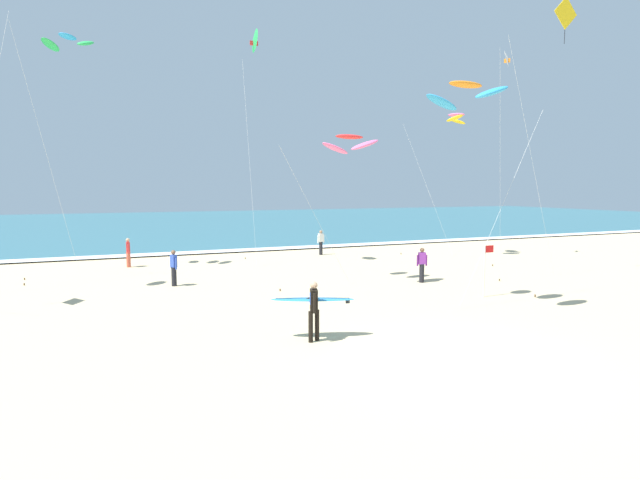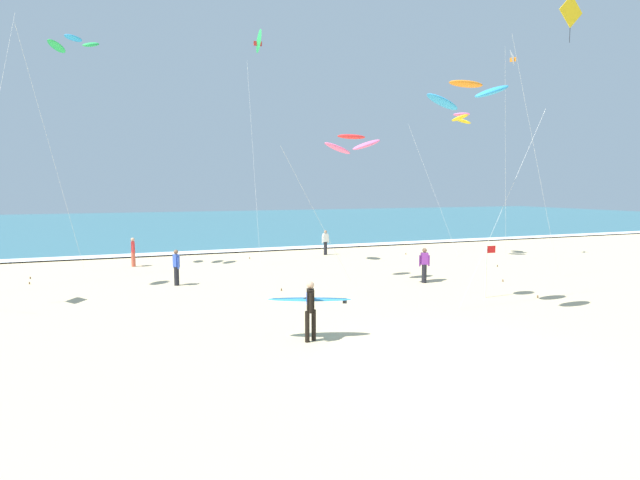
# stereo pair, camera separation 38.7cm
# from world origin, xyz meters

# --- Properties ---
(ground_plane) EXTENTS (160.00, 160.00, 0.00)m
(ground_plane) POSITION_xyz_m (0.00, 0.00, 0.00)
(ground_plane) COLOR #D1BA8E
(ocean_water) EXTENTS (160.00, 60.00, 0.08)m
(ocean_water) POSITION_xyz_m (0.00, 53.41, 0.04)
(ocean_water) COLOR #336B7A
(ocean_water) RESTS_ON ground
(shoreline_foam) EXTENTS (160.00, 1.60, 0.01)m
(shoreline_foam) POSITION_xyz_m (0.00, 23.71, 0.09)
(shoreline_foam) COLOR white
(shoreline_foam) RESTS_ON ocean_water
(surfer_lead) EXTENTS (2.44, 1.20, 1.71)m
(surfer_lead) POSITION_xyz_m (-2.70, 2.87, 1.05)
(surfer_lead) COLOR black
(surfer_lead) RESTS_ON ground
(kite_delta_ivory_near) EXTENTS (3.26, 2.93, 12.41)m
(kite_delta_ivory_near) POSITION_xyz_m (14.34, 14.16, 11.83)
(kite_delta_ivory_near) COLOR white
(kite_delta_ivory_near) RESTS_ON ground
(kite_arc_amber_mid) EXTENTS (4.97, 3.03, 7.90)m
(kite_arc_amber_mid) POSITION_xyz_m (3.49, 4.25, 7.50)
(kite_arc_amber_mid) COLOR #2D99DB
(kite_arc_amber_mid) RESTS_ON ground
(kite_arc_cobalt_far) EXTENTS (3.47, 4.65, 11.87)m
(kite_arc_cobalt_far) POSITION_xyz_m (-9.32, 18.88, 11.51)
(kite_arc_cobalt_far) COLOR green
(kite_arc_cobalt_far) RESTS_ON ground
(kite_delta_emerald_high) EXTENTS (0.44, 3.79, 12.61)m
(kite_delta_emerald_high) POSITION_xyz_m (-0.38, 16.74, 11.94)
(kite_delta_emerald_high) COLOR green
(kite_delta_emerald_high) RESTS_ON ground
(kite_arc_scarlet_low) EXTENTS (4.39, 3.04, 6.64)m
(kite_arc_scarlet_low) POSITION_xyz_m (2.08, 10.32, 6.24)
(kite_arc_scarlet_low) COLOR pink
(kite_arc_scarlet_low) RESTS_ON ground
(kite_arc_rose_distant) EXTENTS (3.56, 3.46, 8.83)m
(kite_arc_rose_distant) POSITION_xyz_m (12.04, 15.82, 8.51)
(kite_arc_rose_distant) COLOR yellow
(kite_arc_rose_distant) RESTS_ON ground
(kite_diamond_golden_close) EXTENTS (4.31, 0.23, 13.19)m
(kite_diamond_golden_close) POSITION_xyz_m (12.18, 8.19, 12.08)
(kite_diamond_golden_close) COLOR yellow
(kite_diamond_golden_close) RESTS_ON ground
(bystander_red_top) EXTENTS (0.22, 0.50, 1.59)m
(bystander_red_top) POSITION_xyz_m (-6.85, 19.21, 0.81)
(bystander_red_top) COLOR #D8593F
(bystander_red_top) RESTS_ON ground
(bystander_purple_top) EXTENTS (0.49, 0.26, 1.59)m
(bystander_purple_top) POSITION_xyz_m (5.22, 9.15, 0.81)
(bystander_purple_top) COLOR black
(bystander_purple_top) RESTS_ON ground
(bystander_white_top) EXTENTS (0.50, 0.22, 1.59)m
(bystander_white_top) POSITION_xyz_m (4.80, 19.88, 0.81)
(bystander_white_top) COLOR black
(bystander_white_top) RESTS_ON ground
(bystander_blue_top) EXTENTS (0.28, 0.47, 1.59)m
(bystander_blue_top) POSITION_xyz_m (-5.29, 12.69, 0.81)
(bystander_blue_top) COLOR black
(bystander_blue_top) RESTS_ON ground
(lifeguard_flag) EXTENTS (0.45, 0.05, 2.10)m
(lifeguard_flag) POSITION_xyz_m (5.73, 5.55, 1.27)
(lifeguard_flag) COLOR silver
(lifeguard_flag) RESTS_ON ground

